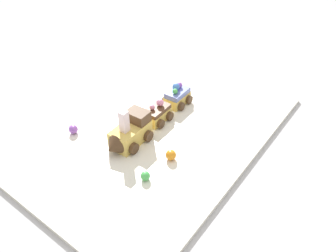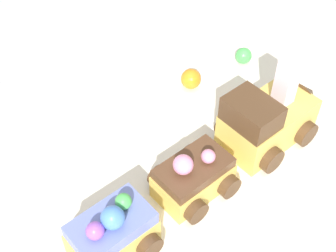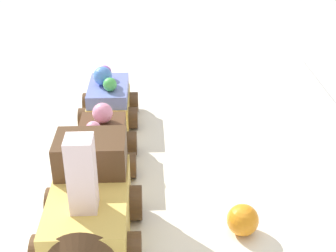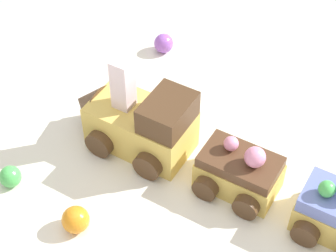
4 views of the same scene
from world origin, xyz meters
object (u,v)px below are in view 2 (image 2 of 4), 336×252
Objects in this scene: cake_train_locomotive at (272,116)px; gumball_green at (244,56)px; cake_car_chocolate at (193,177)px; cake_car_blueberry at (112,233)px; gumball_orange at (191,79)px.

gumball_green is at bearing 56.16° from cake_train_locomotive.
cake_car_chocolate is 1.00× the size of cake_car_blueberry.
cake_car_blueberry is at bearing -157.42° from gumball_green.
cake_car_chocolate is at bearing -148.35° from gumball_green.
cake_car_blueberry reaches higher than gumball_orange.
cake_train_locomotive is 0.12m from cake_car_chocolate.
cake_train_locomotive is 0.12m from gumball_orange.
gumball_orange is at bearing 48.29° from cake_car_chocolate.
gumball_orange is (0.10, 0.12, -0.01)m from cake_car_chocolate.
gumball_green is at bearing 29.74° from cake_car_chocolate.
cake_car_blueberry is (-0.22, -0.01, -0.01)m from cake_train_locomotive.
cake_car_blueberry is at bearing -147.98° from gumball_orange.
gumball_orange is (0.20, 0.13, -0.01)m from cake_car_blueberry.
cake_train_locomotive is 6.19× the size of gumball_green.
cake_car_blueberry reaches higher than cake_car_chocolate.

